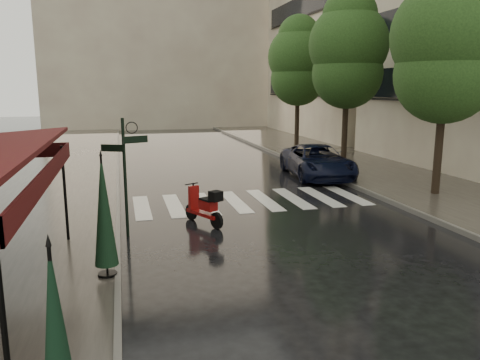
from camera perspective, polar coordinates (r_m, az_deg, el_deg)
name	(u,v)px	position (r m, az deg, el deg)	size (l,w,h in m)	color
ground	(190,275)	(9.99, -6.12, -11.49)	(120.00, 120.00, 0.00)	black
sidewalk_near	(45,178)	(21.72, -22.70, 0.28)	(6.00, 60.00, 0.12)	#38332D
sidewalk_far	(357,164)	(24.36, 14.04, 1.91)	(5.50, 60.00, 0.12)	#38332D
curb_near	(118,174)	(21.47, -14.64, 0.71)	(0.12, 60.00, 0.16)	#595651
curb_far	(305,166)	(23.17, 7.93, 1.72)	(0.12, 60.00, 0.16)	#595651
crosswalk	(250,201)	(16.18, 1.24, -2.53)	(7.85, 3.20, 0.01)	silver
signpost	(125,168)	(12.30, -13.85, 1.46)	(1.17, 0.29, 3.10)	black
haussmann_far	(348,18)	(39.74, 13.04, 18.72)	(8.00, 16.00, 18.50)	tan
backdrop_building	(161,22)	(47.73, -9.62, 18.44)	(22.00, 6.00, 20.00)	tan
tree_near	(447,43)	(17.89, 23.95, 14.99)	(3.80, 3.80, 7.99)	black
tree_mid	(348,51)	(23.78, 13.04, 15.12)	(3.80, 3.80, 8.34)	black
tree_far	(298,61)	(30.24, 7.13, 14.15)	(3.80, 3.80, 8.16)	black
scooter	(205,207)	(13.32, -4.34, -3.31)	(0.92, 1.55, 1.11)	black
parked_car	(317,161)	(20.67, 9.38, 2.28)	(2.32, 5.02, 1.40)	black
parasol_front	(57,349)	(5.06, -21.39, -18.65)	(0.42, 0.42, 2.36)	black
parasol_back	(104,211)	(9.59, -16.25, -3.65)	(0.47, 0.47, 2.49)	black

